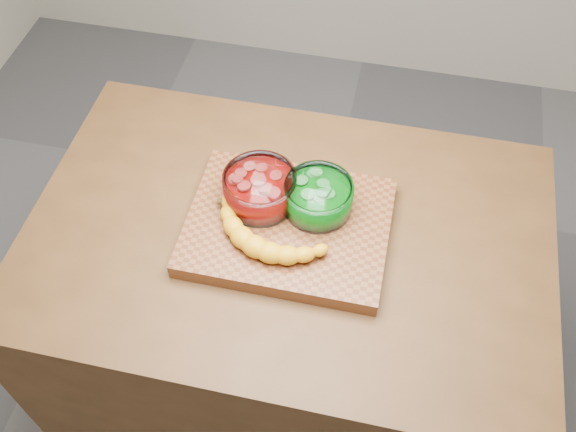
# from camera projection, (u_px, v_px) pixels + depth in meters

# --- Properties ---
(ground) EXTENTS (3.50, 3.50, 0.00)m
(ground) POSITION_uv_depth(u_px,v_px,m) (288.00, 388.00, 2.18)
(ground) COLOR #5C5C61
(ground) RESTS_ON ground
(counter) EXTENTS (1.20, 0.80, 0.90)m
(counter) POSITION_uv_depth(u_px,v_px,m) (288.00, 325.00, 1.82)
(counter) COLOR #523218
(counter) RESTS_ON ground
(cutting_board) EXTENTS (0.45, 0.35, 0.04)m
(cutting_board) POSITION_uv_depth(u_px,v_px,m) (288.00, 227.00, 1.45)
(cutting_board) COLOR brown
(cutting_board) RESTS_ON counter
(bowl_red) EXTENTS (0.17, 0.17, 0.08)m
(bowl_red) POSITION_uv_depth(u_px,v_px,m) (260.00, 189.00, 1.44)
(bowl_red) COLOR white
(bowl_red) RESTS_ON cutting_board
(bowl_green) EXTENTS (0.16, 0.16, 0.07)m
(bowl_green) POSITION_uv_depth(u_px,v_px,m) (318.00, 197.00, 1.43)
(bowl_green) COLOR white
(bowl_green) RESTS_ON cutting_board
(banana) EXTENTS (0.30, 0.18, 0.04)m
(banana) POSITION_uv_depth(u_px,v_px,m) (271.00, 230.00, 1.39)
(banana) COLOR orange
(banana) RESTS_ON cutting_board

